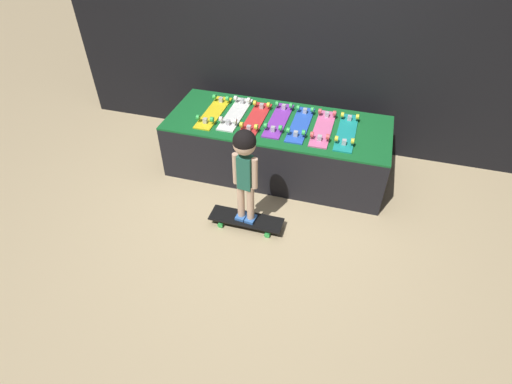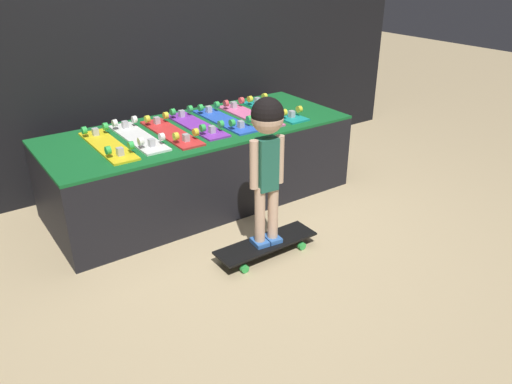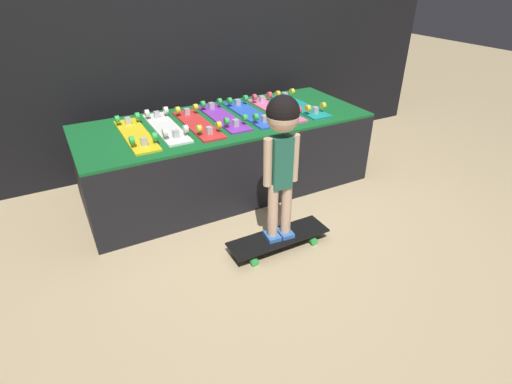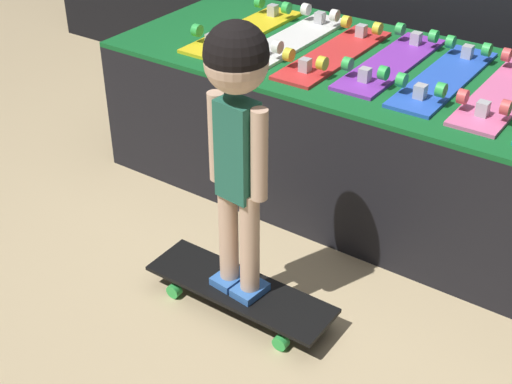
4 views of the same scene
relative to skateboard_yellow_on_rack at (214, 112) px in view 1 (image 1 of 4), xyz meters
The scene contains 12 objects.
ground_plane 1.07m from the skateboard_yellow_on_rack, 37.05° to the right, with size 16.00×16.00×0.00m, color tan.
back_wall 1.12m from the skateboard_yellow_on_rack, 45.51° to the left, with size 5.29×0.10×2.27m.
display_rack 0.76m from the skateboard_yellow_on_rack, ahead, with size 2.28×0.92×0.60m.
skateboard_yellow_on_rack is the anchor object (origin of this frame).
skateboard_white_on_rack 0.23m from the skateboard_yellow_on_rack, ahead, with size 0.18×0.70×0.09m.
skateboard_red_on_rack 0.46m from the skateboard_yellow_on_rack, ahead, with size 0.18×0.70×0.09m.
skateboard_purple_on_rack 0.70m from the skateboard_yellow_on_rack, ahead, with size 0.18×0.70×0.09m.
skateboard_blue_on_rack 0.93m from the skateboard_yellow_on_rack, ahead, with size 0.18×0.70×0.09m.
skateboard_pink_on_rack 1.16m from the skateboard_yellow_on_rack, ahead, with size 0.18×0.70×0.09m.
skateboard_teal_on_rack 1.39m from the skateboard_yellow_on_rack, ahead, with size 0.18×0.70×0.09m.
skateboard_on_floor 1.25m from the skateboard_yellow_on_rack, 55.39° to the right, with size 0.69×0.21×0.09m.
child 1.14m from the skateboard_yellow_on_rack, 55.39° to the right, with size 0.23×0.19×0.95m.
Camera 1 is at (0.79, -2.95, 2.70)m, focal length 28.00 mm.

